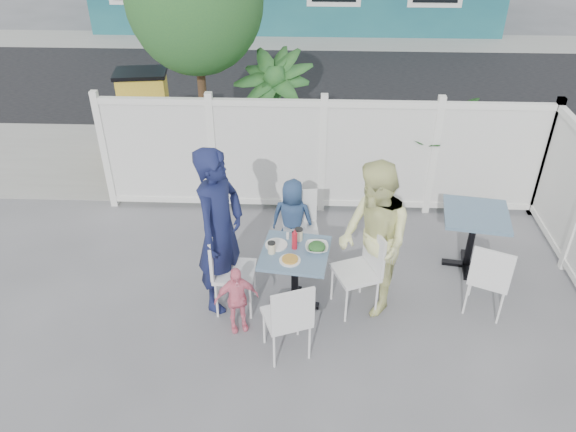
{
  "coord_description": "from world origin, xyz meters",
  "views": [
    {
      "loc": [
        -0.09,
        -4.24,
        4.2
      ],
      "look_at": [
        -0.29,
        0.82,
        0.9
      ],
      "focal_mm": 35.0,
      "sensor_mm": 36.0,
      "label": 1
    }
  ],
  "objects_px": {
    "spare_table": "(474,226)",
    "woman": "(374,240)",
    "chair_left": "(226,264)",
    "boy": "(292,220)",
    "utility_cabinet": "(146,116)",
    "chair_right": "(363,264)",
    "chair_near": "(289,316)",
    "chair_back": "(300,222)",
    "main_table": "(295,264)",
    "man": "(220,231)",
    "toddler": "(236,299)"
  },
  "relations": [
    {
      "from": "chair_left",
      "to": "boy",
      "type": "xyz_separation_m",
      "value": [
        0.66,
        0.95,
        -0.05
      ]
    },
    {
      "from": "spare_table",
      "to": "woman",
      "type": "xyz_separation_m",
      "value": [
        -1.24,
        -0.72,
        0.27
      ]
    },
    {
      "from": "woman",
      "to": "toddler",
      "type": "relative_size",
      "value": 2.21
    },
    {
      "from": "chair_near",
      "to": "boy",
      "type": "bearing_deg",
      "value": 70.13
    },
    {
      "from": "chair_near",
      "to": "chair_left",
      "type": "bearing_deg",
      "value": 113.06
    },
    {
      "from": "utility_cabinet",
      "to": "main_table",
      "type": "relative_size",
      "value": 1.72
    },
    {
      "from": "chair_near",
      "to": "woman",
      "type": "bearing_deg",
      "value": 23.21
    },
    {
      "from": "man",
      "to": "chair_near",
      "type": "bearing_deg",
      "value": -114.41
    },
    {
      "from": "utility_cabinet",
      "to": "chair_near",
      "type": "distance_m",
      "value": 4.97
    },
    {
      "from": "spare_table",
      "to": "chair_left",
      "type": "xyz_separation_m",
      "value": [
        -2.76,
        -0.81,
        -0.02
      ]
    },
    {
      "from": "chair_back",
      "to": "toddler",
      "type": "relative_size",
      "value": 1.15
    },
    {
      "from": "man",
      "to": "toddler",
      "type": "xyz_separation_m",
      "value": [
        0.19,
        -0.43,
        -0.54
      ]
    },
    {
      "from": "chair_left",
      "to": "chair_back",
      "type": "distance_m",
      "value": 1.18
    },
    {
      "from": "spare_table",
      "to": "chair_near",
      "type": "relative_size",
      "value": 0.89
    },
    {
      "from": "spare_table",
      "to": "chair_left",
      "type": "height_order",
      "value": "chair_left"
    },
    {
      "from": "chair_right",
      "to": "woman",
      "type": "xyz_separation_m",
      "value": [
        0.09,
        0.02,
        0.3
      ]
    },
    {
      "from": "utility_cabinet",
      "to": "boy",
      "type": "xyz_separation_m",
      "value": [
        2.41,
        -2.67,
        -0.15
      ]
    },
    {
      "from": "utility_cabinet",
      "to": "chair_left",
      "type": "bearing_deg",
      "value": -72.1
    },
    {
      "from": "chair_right",
      "to": "woman",
      "type": "height_order",
      "value": "woman"
    },
    {
      "from": "utility_cabinet",
      "to": "boy",
      "type": "bearing_deg",
      "value": -55.84
    },
    {
      "from": "utility_cabinet",
      "to": "main_table",
      "type": "xyz_separation_m",
      "value": [
        2.47,
        -3.58,
        -0.11
      ]
    },
    {
      "from": "woman",
      "to": "boy",
      "type": "bearing_deg",
      "value": -153.04
    },
    {
      "from": "man",
      "to": "woman",
      "type": "xyz_separation_m",
      "value": [
        1.58,
        -0.0,
        -0.07
      ]
    },
    {
      "from": "main_table",
      "to": "boy",
      "type": "xyz_separation_m",
      "value": [
        -0.06,
        0.91,
        -0.04
      ]
    },
    {
      "from": "utility_cabinet",
      "to": "boy",
      "type": "relative_size",
      "value": 1.29
    },
    {
      "from": "chair_right",
      "to": "main_table",
      "type": "bearing_deg",
      "value": 70.69
    },
    {
      "from": "main_table",
      "to": "chair_right",
      "type": "height_order",
      "value": "chair_right"
    },
    {
      "from": "utility_cabinet",
      "to": "woman",
      "type": "bearing_deg",
      "value": -55.08
    },
    {
      "from": "chair_left",
      "to": "chair_back",
      "type": "bearing_deg",
      "value": 141.7
    },
    {
      "from": "main_table",
      "to": "chair_near",
      "type": "xyz_separation_m",
      "value": [
        -0.03,
        -0.75,
        -0.03
      ]
    },
    {
      "from": "spare_table",
      "to": "toddler",
      "type": "bearing_deg",
      "value": -156.44
    },
    {
      "from": "chair_right",
      "to": "chair_near",
      "type": "distance_m",
      "value": 1.08
    },
    {
      "from": "chair_left",
      "to": "boy",
      "type": "distance_m",
      "value": 1.16
    },
    {
      "from": "main_table",
      "to": "woman",
      "type": "relative_size",
      "value": 0.45
    },
    {
      "from": "utility_cabinet",
      "to": "man",
      "type": "height_order",
      "value": "man"
    },
    {
      "from": "man",
      "to": "boy",
      "type": "bearing_deg",
      "value": -17.05
    },
    {
      "from": "chair_back",
      "to": "boy",
      "type": "bearing_deg",
      "value": -31.84
    },
    {
      "from": "toddler",
      "to": "boy",
      "type": "bearing_deg",
      "value": 49.53
    },
    {
      "from": "chair_left",
      "to": "chair_near",
      "type": "distance_m",
      "value": 0.99
    },
    {
      "from": "chair_left",
      "to": "toddler",
      "type": "distance_m",
      "value": 0.41
    },
    {
      "from": "utility_cabinet",
      "to": "spare_table",
      "type": "relative_size",
      "value": 1.63
    },
    {
      "from": "spare_table",
      "to": "boy",
      "type": "relative_size",
      "value": 0.79
    },
    {
      "from": "boy",
      "to": "chair_right",
      "type": "bearing_deg",
      "value": 138.92
    },
    {
      "from": "spare_table",
      "to": "woman",
      "type": "distance_m",
      "value": 1.46
    },
    {
      "from": "chair_right",
      "to": "woman",
      "type": "bearing_deg",
      "value": -96.12
    },
    {
      "from": "chair_near",
      "to": "man",
      "type": "bearing_deg",
      "value": 112.02
    },
    {
      "from": "utility_cabinet",
      "to": "woman",
      "type": "distance_m",
      "value": 4.82
    },
    {
      "from": "utility_cabinet",
      "to": "chair_right",
      "type": "bearing_deg",
      "value": -56.04
    },
    {
      "from": "chair_right",
      "to": "boy",
      "type": "distance_m",
      "value": 1.17
    },
    {
      "from": "spare_table",
      "to": "boy",
      "type": "distance_m",
      "value": 2.11
    }
  ]
}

